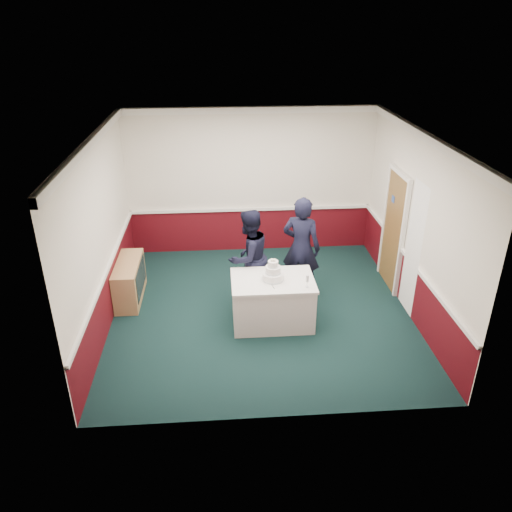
{
  "coord_description": "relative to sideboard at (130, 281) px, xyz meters",
  "views": [
    {
      "loc": [
        -0.64,
        -7.24,
        4.62
      ],
      "look_at": [
        -0.09,
        -0.1,
        1.1
      ],
      "focal_mm": 35.0,
      "sensor_mm": 36.0,
      "label": 1
    }
  ],
  "objects": [
    {
      "name": "cake_table",
      "position": [
        2.43,
        -0.94,
        0.05
      ],
      "size": [
        1.32,
        0.92,
        0.79
      ],
      "color": "white",
      "rests_on": "ground"
    },
    {
      "name": "ground",
      "position": [
        2.28,
        -0.61,
        -0.35
      ],
      "size": [
        5.0,
        5.0,
        0.0
      ],
      "primitive_type": "plane",
      "color": "black",
      "rests_on": "ground"
    },
    {
      "name": "person_woman",
      "position": [
        3.02,
        -0.09,
        0.57
      ],
      "size": [
        0.8,
        0.69,
        1.85
      ],
      "primitive_type": "imported",
      "rotation": [
        0.0,
        0.0,
        2.7
      ],
      "color": "black",
      "rests_on": "ground"
    },
    {
      "name": "cake_knife",
      "position": [
        2.4,
        -1.14,
        0.44
      ],
      "size": [
        0.07,
        0.22,
        0.0
      ],
      "primitive_type": "cube",
      "rotation": [
        0.0,
        0.0,
        0.23
      ],
      "color": "silver",
      "rests_on": "cake_table"
    },
    {
      "name": "champagne_flute",
      "position": [
        2.93,
        -1.22,
        0.58
      ],
      "size": [
        0.05,
        0.05,
        0.21
      ],
      "color": "silver",
      "rests_on": "cake_table"
    },
    {
      "name": "wedding_cake",
      "position": [
        2.43,
        -0.94,
        0.55
      ],
      "size": [
        0.35,
        0.35,
        0.36
      ],
      "color": "white",
      "rests_on": "cake_table"
    },
    {
      "name": "room_shell",
      "position": [
        2.36,
        0.0,
        1.62
      ],
      "size": [
        5.0,
        5.0,
        3.0
      ],
      "color": "silver",
      "rests_on": "ground"
    },
    {
      "name": "sideboard",
      "position": [
        0.0,
        0.0,
        0.0
      ],
      "size": [
        0.41,
        1.2,
        0.7
      ],
      "color": "tan",
      "rests_on": "ground"
    },
    {
      "name": "person_man",
      "position": [
        2.09,
        -0.24,
        0.5
      ],
      "size": [
        1.05,
        1.02,
        1.7
      ],
      "primitive_type": "imported",
      "rotation": [
        0.0,
        0.0,
        3.82
      ],
      "color": "black",
      "rests_on": "ground"
    }
  ]
}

